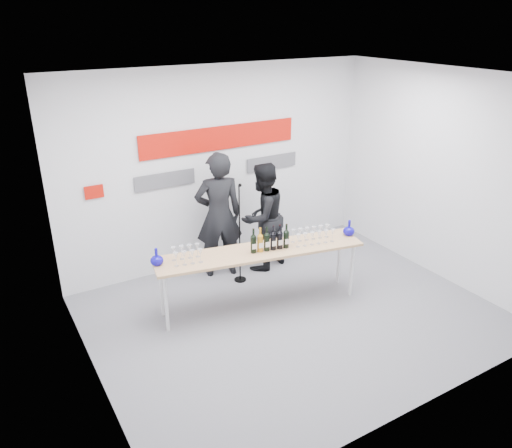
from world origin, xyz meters
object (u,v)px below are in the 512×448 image
at_px(presenter_right, 262,217).
at_px(mic_stand, 240,252).
at_px(presenter_left, 219,215).
at_px(tasting_table, 260,254).

distance_m(presenter_right, mic_stand, 0.67).
height_order(presenter_left, presenter_right, presenter_left).
height_order(presenter_left, mic_stand, presenter_left).
xyz_separation_m(tasting_table, presenter_left, (-0.05, 1.07, 0.18)).
bearing_deg(presenter_right, mic_stand, 6.43).
height_order(tasting_table, presenter_left, presenter_left).
relative_size(tasting_table, presenter_right, 1.68).
bearing_deg(presenter_right, presenter_left, -28.34).
distance_m(tasting_table, presenter_right, 1.12).
xyz_separation_m(presenter_left, presenter_right, (0.66, -0.14, -0.11)).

